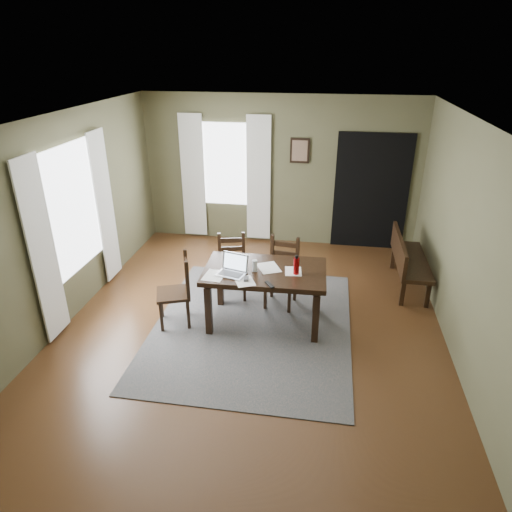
% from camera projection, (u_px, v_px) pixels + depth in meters
% --- Properties ---
extents(ground, '(5.00, 6.00, 0.01)m').
position_uv_depth(ground, '(252.00, 326.00, 6.16)').
color(ground, '#492C16').
extents(room_shell, '(5.02, 6.02, 2.71)m').
position_uv_depth(room_shell, '(252.00, 198.00, 5.40)').
color(room_shell, brown).
rests_on(room_shell, ground).
extents(rug, '(2.60, 3.20, 0.01)m').
position_uv_depth(rug, '(252.00, 325.00, 6.15)').
color(rug, '#484848').
rests_on(rug, ground).
extents(dining_table, '(1.60, 0.99, 0.79)m').
position_uv_depth(dining_table, '(265.00, 276.00, 5.95)').
color(dining_table, black).
rests_on(dining_table, rug).
extents(chair_end, '(0.55, 0.55, 0.99)m').
position_uv_depth(chair_end, '(177.00, 291.00, 6.02)').
color(chair_end, black).
rests_on(chair_end, rug).
extents(chair_back_left, '(0.50, 0.50, 0.94)m').
position_uv_depth(chair_back_left, '(232.00, 267.00, 6.72)').
color(chair_back_left, black).
rests_on(chair_back_left, rug).
extents(chair_back_right, '(0.49, 0.49, 0.99)m').
position_uv_depth(chair_back_right, '(282.00, 273.00, 6.49)').
color(chair_back_right, black).
rests_on(chair_back_right, rug).
extents(bench, '(0.46, 1.43, 0.81)m').
position_uv_depth(bench, '(407.00, 258.00, 6.98)').
color(bench, black).
rests_on(bench, ground).
extents(laptop, '(0.42, 0.37, 0.24)m').
position_uv_depth(laptop, '(233.00, 269.00, 5.79)').
color(laptop, '#B7B7BC').
rests_on(laptop, dining_table).
extents(computer_mouse, '(0.08, 0.11, 0.03)m').
position_uv_depth(computer_mouse, '(246.00, 279.00, 5.63)').
color(computer_mouse, '#3F3F42').
rests_on(computer_mouse, dining_table).
extents(tv_remote, '(0.14, 0.17, 0.02)m').
position_uv_depth(tv_remote, '(270.00, 285.00, 5.52)').
color(tv_remote, black).
rests_on(tv_remote, dining_table).
extents(drinking_glass, '(0.08, 0.08, 0.15)m').
position_uv_depth(drinking_glass, '(255.00, 266.00, 5.84)').
color(drinking_glass, silver).
rests_on(drinking_glass, dining_table).
extents(water_bottle, '(0.09, 0.09, 0.26)m').
position_uv_depth(water_bottle, '(296.00, 266.00, 5.74)').
color(water_bottle, '#A20C0F').
rests_on(water_bottle, dining_table).
extents(paper_a, '(0.28, 0.35, 0.00)m').
position_uv_depth(paper_a, '(214.00, 275.00, 5.75)').
color(paper_a, white).
rests_on(paper_a, dining_table).
extents(paper_c, '(0.38, 0.41, 0.00)m').
position_uv_depth(paper_c, '(269.00, 268.00, 5.95)').
color(paper_c, white).
rests_on(paper_c, dining_table).
extents(paper_d, '(0.23, 0.29, 0.00)m').
position_uv_depth(paper_d, '(293.00, 271.00, 5.86)').
color(paper_d, white).
rests_on(paper_d, dining_table).
extents(paper_e, '(0.32, 0.35, 0.00)m').
position_uv_depth(paper_e, '(245.00, 281.00, 5.61)').
color(paper_e, white).
rests_on(paper_e, dining_table).
extents(window_left, '(0.01, 1.30, 1.70)m').
position_uv_depth(window_left, '(72.00, 209.00, 6.08)').
color(window_left, white).
rests_on(window_left, ground).
extents(window_back, '(1.00, 0.01, 1.50)m').
position_uv_depth(window_back, '(225.00, 164.00, 8.35)').
color(window_back, white).
rests_on(window_back, ground).
extents(curtain_left_near, '(0.03, 0.48, 2.30)m').
position_uv_depth(curtain_left_near, '(43.00, 252.00, 5.45)').
color(curtain_left_near, silver).
rests_on(curtain_left_near, ground).
extents(curtain_left_far, '(0.03, 0.48, 2.30)m').
position_uv_depth(curtain_left_far, '(105.00, 208.00, 6.92)').
color(curtain_left_far, silver).
rests_on(curtain_left_far, ground).
extents(curtain_back_left, '(0.44, 0.03, 2.30)m').
position_uv_depth(curtain_back_left, '(193.00, 177.00, 8.52)').
color(curtain_back_left, silver).
rests_on(curtain_back_left, ground).
extents(curtain_back_right, '(0.44, 0.03, 2.30)m').
position_uv_depth(curtain_back_right, '(259.00, 180.00, 8.34)').
color(curtain_back_right, silver).
rests_on(curtain_back_right, ground).
extents(framed_picture, '(0.34, 0.03, 0.44)m').
position_uv_depth(framed_picture, '(300.00, 151.00, 8.02)').
color(framed_picture, black).
rests_on(framed_picture, ground).
extents(doorway_back, '(1.30, 0.03, 2.10)m').
position_uv_depth(doorway_back, '(371.00, 192.00, 8.13)').
color(doorway_back, black).
rests_on(doorway_back, ground).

